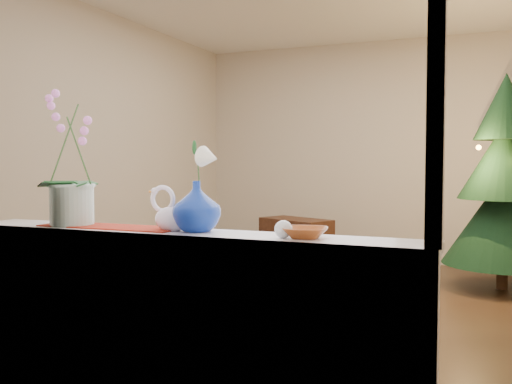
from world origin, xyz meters
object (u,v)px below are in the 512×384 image
at_px(amber_dish, 305,233).
at_px(xmas_tree, 504,182).
at_px(swan, 172,209).
at_px(blue_vase, 197,202).
at_px(orchid_pot, 71,157).
at_px(side_table, 296,245).
at_px(paperweight, 283,229).

height_order(amber_dish, xmas_tree, xmas_tree).
distance_m(swan, blue_vase, 0.12).
distance_m(orchid_pot, side_table, 3.95).
height_order(orchid_pot, side_table, orchid_pot).
relative_size(paperweight, xmas_tree, 0.03).
xyz_separation_m(swan, paperweight, (0.54, -0.04, -0.06)).
bearing_deg(amber_dish, side_table, 108.97).
bearing_deg(xmas_tree, swan, -110.64).
bearing_deg(side_table, swan, -54.86).
distance_m(orchid_pot, blue_vase, 0.70).
height_order(swan, xmas_tree, xmas_tree).
bearing_deg(xmas_tree, amber_dish, -101.97).
height_order(orchid_pot, xmas_tree, xmas_tree).
relative_size(amber_dish, side_table, 0.19).
bearing_deg(xmas_tree, paperweight, -103.01).
bearing_deg(amber_dish, swan, 179.39).
xyz_separation_m(orchid_pot, paperweight, (1.09, -0.04, -0.29)).
xyz_separation_m(orchid_pot, blue_vase, (0.67, 0.02, -0.20)).
distance_m(swan, xmas_tree, 4.02).
bearing_deg(side_table, xmas_tree, 23.06).
relative_size(orchid_pot, side_table, 0.83).
distance_m(blue_vase, amber_dish, 0.52).
distance_m(orchid_pot, xmas_tree, 4.26).
bearing_deg(blue_vase, side_table, 102.05).
relative_size(blue_vase, xmas_tree, 0.12).
xyz_separation_m(orchid_pot, xmas_tree, (1.97, 3.76, -0.21)).
distance_m(paperweight, side_table, 4.12).
xyz_separation_m(swan, amber_dish, (0.62, -0.01, -0.08)).
height_order(blue_vase, paperweight, blue_vase).
relative_size(paperweight, amber_dish, 0.47).
bearing_deg(amber_dish, xmas_tree, 78.03).
height_order(swan, paperweight, swan).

